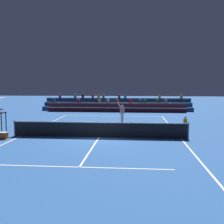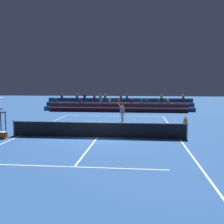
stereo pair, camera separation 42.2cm
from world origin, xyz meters
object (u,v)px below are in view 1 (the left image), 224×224
object	(u,v)px
tennis_player	(122,113)
ball_kid_courtside	(185,122)
tennis_ball	(74,122)
equipment_cooler	(4,135)

from	to	relation	value
tennis_player	ball_kid_courtside	bearing A→B (deg)	-14.40
tennis_player	tennis_ball	distance (m)	4.70
ball_kid_courtside	tennis_player	world-z (taller)	tennis_player
tennis_player	tennis_ball	size ratio (longest dim) A/B	35.27
tennis_ball	equipment_cooler	size ratio (longest dim) A/B	0.14
tennis_ball	tennis_player	bearing A→B (deg)	-3.01
equipment_cooler	tennis_ball	bearing A→B (deg)	70.09
ball_kid_courtside	tennis_player	xyz separation A→B (m)	(-5.52, 1.42, 0.65)
ball_kid_courtside	tennis_player	bearing A→B (deg)	165.60
ball_kid_courtside	tennis_player	size ratio (longest dim) A/B	0.35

